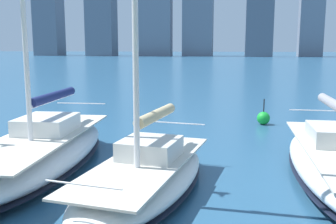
{
  "coord_description": "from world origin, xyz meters",
  "views": [
    {
      "loc": [
        -1.94,
        4.71,
        4.2
      ],
      "look_at": [
        0.06,
        -7.05,
        2.2
      ],
      "focal_mm": 42.0,
      "sensor_mm": 36.0,
      "label": 1
    }
  ],
  "objects": [
    {
      "name": "channel_buoy",
      "position": [
        -3.53,
        -16.79,
        0.36
      ],
      "size": [
        0.7,
        0.7,
        1.4
      ],
      "color": "green",
      "rests_on": "ground"
    },
    {
      "name": "sailboat_tan",
      "position": [
        0.51,
        -5.77,
        0.59
      ],
      "size": [
        3.7,
        7.69,
        9.77
      ],
      "color": "white",
      "rests_on": "ground"
    },
    {
      "name": "sailboat_navy",
      "position": [
        4.46,
        -7.31,
        0.68
      ],
      "size": [
        3.41,
        9.45,
        9.26
      ],
      "color": "silver",
      "rests_on": "ground"
    },
    {
      "name": "city_skyline",
      "position": [
        15.15,
        -162.06,
        19.87
      ],
      "size": [
        175.72,
        20.68,
        48.78
      ],
      "color": "slate",
      "rests_on": "ground"
    }
  ]
}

